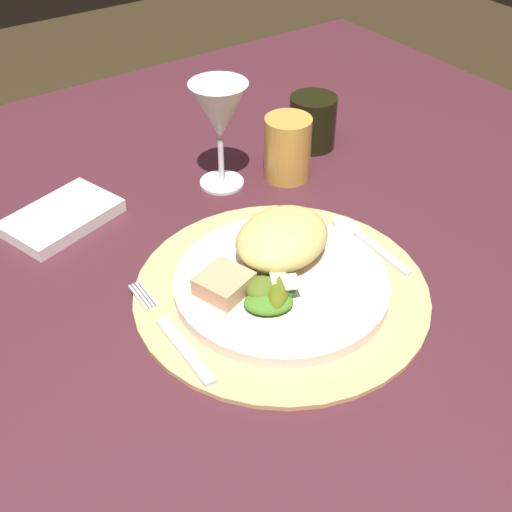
{
  "coord_description": "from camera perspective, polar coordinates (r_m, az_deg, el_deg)",
  "views": [
    {
      "loc": [
        -0.31,
        -0.55,
        1.2
      ],
      "look_at": [
        0.02,
        -0.06,
        0.73
      ],
      "focal_mm": 45.84,
      "sensor_mm": 36.0,
      "label": 1
    }
  ],
  "objects": [
    {
      "name": "dark_tumbler",
      "position": [
        1.0,
        4.96,
        11.58
      ],
      "size": [
        0.07,
        0.07,
        0.08
      ],
      "primitive_type": "cylinder",
      "color": "black",
      "rests_on": "dining_table"
    },
    {
      "name": "spoon",
      "position": [
        0.82,
        8.87,
        1.94
      ],
      "size": [
        0.03,
        0.14,
        0.01
      ],
      "color": "silver",
      "rests_on": "placemat"
    },
    {
      "name": "salad_greens",
      "position": [
        0.69,
        1.46,
        -3.1
      ],
      "size": [
        0.08,
        0.07,
        0.02
      ],
      "color": "#44791F",
      "rests_on": "dinner_plate"
    },
    {
      "name": "dining_table",
      "position": [
        0.89,
        -3.65,
        -5.75
      ],
      "size": [
        1.35,
        1.08,
        0.71
      ],
      "color": "#441E26",
      "rests_on": "ground"
    },
    {
      "name": "bread_piece",
      "position": [
        0.7,
        -2.81,
        -2.42
      ],
      "size": [
        0.07,
        0.06,
        0.02
      ],
      "primitive_type": "cube",
      "rotation": [
        0.0,
        0.0,
        3.47
      ],
      "color": "tan",
      "rests_on": "dinner_plate"
    },
    {
      "name": "napkin",
      "position": [
        0.88,
        -16.59,
        3.27
      ],
      "size": [
        0.16,
        0.13,
        0.02
      ],
      "primitive_type": "cube",
      "rotation": [
        0.0,
        0.0,
        0.31
      ],
      "color": "white",
      "rests_on": "dining_table"
    },
    {
      "name": "amber_tumbler",
      "position": [
        0.92,
        2.77,
        9.38
      ],
      "size": [
        0.07,
        0.07,
        0.09
      ],
      "primitive_type": "cylinder",
      "color": "gold",
      "rests_on": "dining_table"
    },
    {
      "name": "wine_glass",
      "position": [
        0.87,
        -3.22,
        12.23
      ],
      "size": [
        0.08,
        0.08,
        0.15
      ],
      "color": "silver",
      "rests_on": "dining_table"
    },
    {
      "name": "dinner_plate",
      "position": [
        0.73,
        2.23,
        -2.42
      ],
      "size": [
        0.24,
        0.24,
        0.01
      ],
      "primitive_type": "cylinder",
      "color": "silver",
      "rests_on": "placemat"
    },
    {
      "name": "pasta_serving",
      "position": [
        0.74,
        2.28,
        1.57
      ],
      "size": [
        0.15,
        0.13,
        0.05
      ],
      "primitive_type": "ellipsoid",
      "rotation": [
        0.0,
        0.0,
        0.33
      ],
      "color": "#D5BD66",
      "rests_on": "dinner_plate"
    },
    {
      "name": "placemat",
      "position": [
        0.74,
        2.21,
        -3.03
      ],
      "size": [
        0.33,
        0.33,
        0.01
      ],
      "primitive_type": "cylinder",
      "color": "tan",
      "rests_on": "dining_table"
    },
    {
      "name": "fork",
      "position": [
        0.68,
        -7.21,
        -6.88
      ],
      "size": [
        0.02,
        0.17,
        0.0
      ],
      "color": "silver",
      "rests_on": "placemat"
    }
  ]
}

